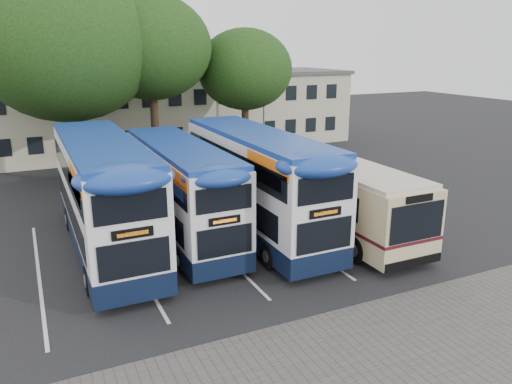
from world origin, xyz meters
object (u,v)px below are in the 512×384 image
object	(u,v)px
lamp_post	(264,90)
bus_single	(331,189)
tree_right	(245,70)
tree_mid	(151,48)
bus_dd_right	(256,179)
bus_dd_mid	(181,187)
bus_dd_left	(104,191)
tree_left	(65,46)

from	to	relation	value
lamp_post	bus_single	size ratio (longest dim) A/B	0.82
lamp_post	tree_right	xyz separation A→B (m)	(-2.44, -1.99, 1.63)
tree_mid	bus_dd_right	bearing A→B (deg)	-83.25
tree_right	bus_dd_mid	world-z (taller)	tree_right
bus_dd_right	bus_dd_left	bearing A→B (deg)	172.85
tree_mid	tree_right	xyz separation A→B (m)	(6.46, 0.24, -1.46)
bus_dd_left	bus_dd_mid	size ratio (longest dim) A/B	1.10
lamp_post	tree_mid	distance (m)	9.68
tree_left	bus_dd_left	xyz separation A→B (m)	(-0.08, -11.52, -5.68)
bus_dd_mid	bus_single	xyz separation A→B (m)	(6.68, -1.69, -0.48)
lamp_post	tree_left	world-z (taller)	tree_left
tree_left	bus_single	xyz separation A→B (m)	(9.86, -13.18, -6.40)
lamp_post	tree_left	distance (m)	14.40
tree_right	bus_single	bearing A→B (deg)	-96.73
lamp_post	bus_dd_right	world-z (taller)	lamp_post
tree_mid	bus_dd_right	world-z (taller)	tree_mid
tree_mid	bus_dd_left	distance (m)	13.70
bus_single	bus_dd_mid	bearing A→B (deg)	165.79
tree_left	bus_dd_mid	xyz separation A→B (m)	(3.18, -11.49, -5.92)
bus_dd_right	bus_single	world-z (taller)	bus_dd_right
bus_dd_mid	lamp_post	bearing A→B (deg)	51.90
tree_left	bus_dd_mid	world-z (taller)	tree_left
tree_mid	bus_single	distance (m)	15.34
bus_dd_right	lamp_post	bearing A→B (deg)	62.79
bus_dd_left	tree_mid	bearing A→B (deg)	66.18
tree_mid	bus_dd_mid	size ratio (longest dim) A/B	1.11
bus_dd_left	bus_single	world-z (taller)	bus_dd_left
tree_right	bus_dd_right	bearing A→B (deg)	-111.84
lamp_post	tree_mid	xyz separation A→B (m)	(-8.90, -2.22, 3.09)
tree_right	lamp_post	bearing A→B (deg)	39.14
bus_dd_left	bus_dd_mid	distance (m)	3.27
tree_right	bus_dd_right	size ratio (longest dim) A/B	0.85
tree_right	bus_dd_mid	distance (m)	14.94
tree_right	bus_dd_mid	bearing A→B (deg)	-125.31
tree_left	bus_dd_left	distance (m)	12.84
tree_left	bus_dd_right	size ratio (longest dim) A/B	1.13
tree_left	tree_mid	world-z (taller)	tree_left
bus_dd_mid	bus_dd_right	bearing A→B (deg)	-14.66
bus_dd_right	bus_single	distance (m)	3.61
bus_dd_left	bus_single	size ratio (longest dim) A/B	1.02
lamp_post	bus_dd_left	world-z (taller)	lamp_post
lamp_post	bus_dd_mid	size ratio (longest dim) A/B	0.88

